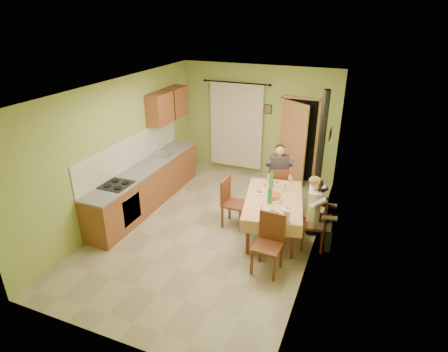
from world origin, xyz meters
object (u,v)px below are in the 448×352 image
at_px(dining_table, 273,216).
at_px(chair_far, 277,194).
at_px(chair_left, 234,212).
at_px(stove_flue, 317,186).
at_px(chair_right, 313,234).
at_px(man_far, 279,169).
at_px(chair_near, 267,256).
at_px(man_right, 316,205).

relative_size(dining_table, chair_far, 2.06).
relative_size(chair_left, stove_flue, 0.36).
relative_size(chair_far, chair_right, 0.98).
bearing_deg(man_far, chair_far, -90.00).
bearing_deg(chair_near, chair_right, -118.89).
relative_size(chair_right, man_right, 0.69).
relative_size(dining_table, chair_near, 1.92).
xyz_separation_m(dining_table, stove_flue, (0.72, 0.31, 0.64)).
bearing_deg(man_right, chair_right, -90.00).
xyz_separation_m(chair_right, stove_flue, (-0.10, 0.48, 0.73)).
distance_m(chair_right, stove_flue, 0.88).
bearing_deg(chair_near, man_right, -118.36).
height_order(chair_left, man_far, man_far).
xyz_separation_m(dining_table, chair_far, (-0.19, 1.11, -0.09)).
bearing_deg(chair_far, chair_near, -98.65).
height_order(chair_far, man_far, man_far).
relative_size(chair_left, man_far, 0.72).
bearing_deg(stove_flue, chair_right, -78.72).
xyz_separation_m(chair_right, man_right, (-0.01, -0.00, 0.59)).
bearing_deg(chair_left, dining_table, 89.79).
height_order(chair_left, man_right, man_right).
distance_m(chair_right, chair_left, 1.63).
distance_m(dining_table, chair_far, 1.13).
relative_size(chair_far, chair_near, 0.93).
xyz_separation_m(chair_far, stove_flue, (0.91, -0.80, 0.74)).
height_order(chair_far, man_right, man_right).
bearing_deg(stove_flue, chair_near, -109.17).
bearing_deg(chair_left, man_right, 84.50).
height_order(man_far, stove_flue, stove_flue).
relative_size(chair_near, man_far, 0.73).
bearing_deg(chair_right, chair_left, 75.75).
distance_m(chair_near, stove_flue, 1.68).
distance_m(dining_table, man_far, 1.24).
bearing_deg(man_far, chair_near, -98.61).
xyz_separation_m(chair_left, man_right, (1.60, -0.19, 0.59)).
bearing_deg(stove_flue, chair_left, -169.11).
bearing_deg(stove_flue, dining_table, -156.49).
relative_size(man_far, man_right, 1.00).
distance_m(chair_far, chair_left, 1.25).
xyz_separation_m(chair_right, man_far, (-1.01, 1.29, 0.59)).
xyz_separation_m(chair_near, chair_left, (-1.02, 1.14, -0.00)).
xyz_separation_m(dining_table, man_right, (0.80, -0.17, 0.50)).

